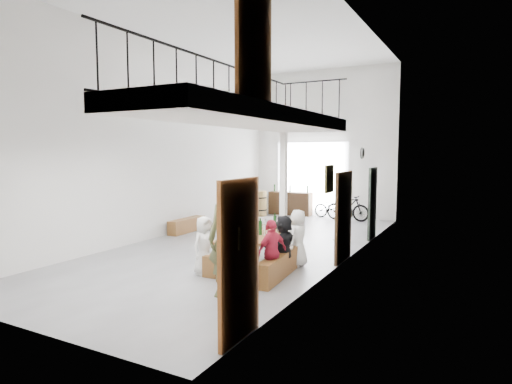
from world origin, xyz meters
The scene contains 24 objects.
floor centered at (0.00, 0.00, 0.00)m, with size 12.00×12.00×0.00m, color slate.
room_walls centered at (0.00, 0.00, 3.55)m, with size 12.00×12.00×12.00m.
gateway_portal centered at (-0.40, 5.94, 1.40)m, with size 2.80×0.08×2.80m, color white.
right_wall_decor centered at (2.70, -1.87, 1.74)m, with size 0.07×8.28×5.07m.
balcony centered at (1.98, -3.13, 2.96)m, with size 1.52×5.62×4.00m.
tasting_table centered at (1.39, -1.99, 0.71)m, with size 1.07×2.23×0.79m.
bench_inner centered at (0.77, -1.94, 0.21)m, with size 0.29×1.81×0.42m, color brown.
bench_wall centered at (1.97, -2.05, 0.23)m, with size 0.26×1.99×0.46m, color brown.
tableware centered at (1.41, -1.93, 0.93)m, with size 0.66×1.67×0.35m.
side_bench centered at (-2.50, 0.84, 0.21)m, with size 0.33×1.49×0.42m, color brown.
oak_barrel centered at (-2.13, 4.84, 0.47)m, with size 0.64×0.64×0.94m.
serving_counter centered at (-1.16, 5.65, 0.44)m, with size 1.67×0.46×0.88m, color #3E2916.
counter_bottles centered at (-1.16, 5.66, 1.02)m, with size 1.43×0.15×0.28m.
guest_left_a centered at (0.59, -2.66, 0.58)m, with size 0.57×0.37×1.17m, color silver.
guest_left_b centered at (0.66, -2.13, 0.60)m, with size 0.43×0.29×1.19m, color teal.
guest_left_c centered at (0.71, -1.56, 0.66)m, with size 0.64×0.50×1.33m, color silver.
guest_left_d centered at (0.59, -1.16, 0.56)m, with size 0.72×0.42×1.12m, color teal.
guest_right_a centered at (2.01, -2.52, 0.60)m, with size 0.70×0.29×1.19m, color #B01E36.
guest_right_b centered at (1.96, -1.89, 0.59)m, with size 1.10×0.35×1.19m, color black.
guest_right_c centered at (1.98, -1.20, 0.61)m, with size 0.59×0.39×1.21m, color silver.
host_standing centered at (1.70, -3.53, 0.98)m, with size 0.71×0.47×1.95m, color #474B2A.
potted_plant centered at (2.45, 0.39, 0.22)m, with size 0.39×0.34×0.44m, color #1A4B18.
bicycle_near centered at (0.62, 5.52, 0.40)m, with size 0.53×1.52×0.80m, color black.
bicycle_far centered at (1.22, 5.25, 0.47)m, with size 0.44×1.57×0.94m, color black.
Camera 1 is at (5.40, -9.52, 2.43)m, focal length 30.00 mm.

